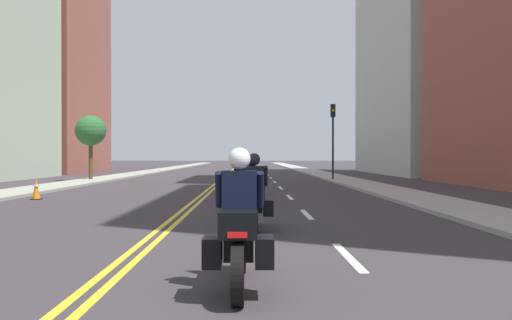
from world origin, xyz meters
TOP-DOWN VIEW (x-y plane):
  - ground_plane at (0.00, 48.00)m, footprint 264.00×264.00m
  - sidewalk_left at (-7.70, 48.00)m, footprint 2.24×144.00m
  - sidewalk_right at (7.70, 48.00)m, footprint 2.24×144.00m
  - centreline_yellow_inner at (-0.12, 48.00)m, footprint 0.12×132.00m
  - centreline_yellow_outer at (0.12, 48.00)m, footprint 0.12×132.00m
  - lane_dashes_white at (3.29, 29.00)m, footprint 0.14×56.40m
  - building_left_2 at (-17.84, 50.57)m, footprint 10.00×13.95m
  - building_right_2 at (16.87, 46.66)m, footprint 8.06×19.39m
  - motorcycle_0 at (1.67, 5.97)m, footprint 0.76×2.29m
  - motorcycle_1 at (1.88, 10.99)m, footprint 0.76×2.09m
  - motorcycle_2 at (1.59, 16.40)m, footprint 0.77×2.22m
  - motorcycle_3 at (1.70, 21.58)m, footprint 0.78×2.23m
  - motorcycle_4 at (1.56, 27.23)m, footprint 0.76×2.19m
  - motorcycle_5 at (1.88, 33.03)m, footprint 0.76×2.15m
  - traffic_cone_1 at (-5.74, 19.00)m, footprint 0.33×0.33m
  - traffic_light_far at (6.98, 33.46)m, footprint 0.28×0.38m
  - street_tree_0 at (-8.00, 33.38)m, footprint 1.87×1.87m

SIDE VIEW (x-z plane):
  - ground_plane at x=0.00m, z-range 0.00..0.00m
  - centreline_yellow_inner at x=-0.12m, z-range 0.00..0.01m
  - centreline_yellow_outer at x=0.12m, z-range 0.00..0.01m
  - lane_dashes_white at x=3.29m, z-range 0.00..0.01m
  - sidewalk_left at x=-7.70m, z-range 0.00..0.12m
  - sidewalk_right at x=7.70m, z-range 0.00..0.12m
  - traffic_cone_1 at x=-5.74m, z-range 0.00..0.77m
  - motorcycle_3 at x=1.70m, z-range -0.16..1.44m
  - motorcycle_1 at x=1.88m, z-range -0.16..1.44m
  - motorcycle_5 at x=1.88m, z-range -0.17..1.47m
  - motorcycle_0 at x=1.67m, z-range -0.16..1.47m
  - motorcycle_4 at x=1.56m, z-range -0.17..1.50m
  - motorcycle_2 at x=1.59m, z-range -0.15..1.49m
  - street_tree_0 at x=-8.00m, z-range 1.05..5.10m
  - traffic_light_far at x=6.98m, z-range 0.90..5.66m
  - building_right_2 at x=16.87m, z-range 0.00..23.43m
  - building_left_2 at x=-17.84m, z-range 0.00..26.10m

